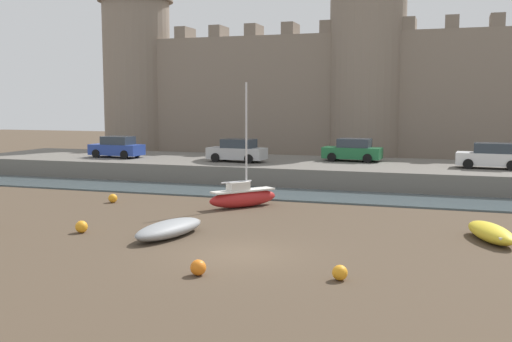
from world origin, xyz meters
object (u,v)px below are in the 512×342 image
object	(u,v)px
mooring_buoy_near_shore	(113,198)
car_quay_west	(491,156)
mooring_buoy_near_channel	(340,273)
car_quay_centre_east	(353,150)
rowboat_foreground_right	(169,228)
mooring_buoy_mid_mud	(198,268)
car_quay_east	(117,147)
car_quay_centre_west	(237,151)
mooring_buoy_off_centre	(81,227)
rowboat_foreground_centre	(491,232)
sailboat_near_channel_right	(243,196)

from	to	relation	value
mooring_buoy_near_shore	car_quay_west	xyz separation A→B (m)	(19.98, 12.21, 1.83)
mooring_buoy_near_channel	car_quay_centre_east	bearing A→B (deg)	98.21
rowboat_foreground_right	mooring_buoy_mid_mud	size ratio (longest dim) A/B	8.04
mooring_buoy_near_channel	car_quay_east	xyz separation A→B (m)	(-21.14, 22.03, 1.83)
mooring_buoy_mid_mud	car_quay_centre_west	xyz separation A→B (m)	(-6.90, 22.64, 1.82)
rowboat_foreground_right	mooring_buoy_off_centre	bearing A→B (deg)	-173.56
rowboat_foreground_centre	car_quay_centre_east	distance (m)	19.55
mooring_buoy_mid_mud	car_quay_east	bearing A→B (deg)	126.20
sailboat_near_channel_right	car_quay_centre_west	xyz separation A→B (m)	(-4.09, 10.42, 1.49)
rowboat_foreground_right	car_quay_west	distance (m)	23.13
rowboat_foreground_right	mooring_buoy_near_shore	bearing A→B (deg)	135.29
mooring_buoy_mid_mud	car_quay_centre_west	bearing A→B (deg)	106.94
mooring_buoy_off_centre	mooring_buoy_near_channel	distance (m)	12.06
car_quay_centre_west	car_quay_west	bearing A→B (deg)	3.13
mooring_buoy_near_shore	car_quay_centre_west	xyz separation A→B (m)	(3.18, 11.29, 1.83)
car_quay_west	car_quay_east	bearing A→B (deg)	-178.61
mooring_buoy_near_shore	car_quay_east	bearing A→B (deg)	120.06
rowboat_foreground_right	car_quay_west	bearing A→B (deg)	55.00
mooring_buoy_mid_mud	car_quay_centre_east	size ratio (longest dim) A/B	0.12
car_quay_west	car_quay_east	size ratio (longest dim) A/B	1.00
mooring_buoy_off_centre	car_quay_centre_east	world-z (taller)	car_quay_centre_east
car_quay_centre_west	rowboat_foreground_right	bearing A→B (deg)	-78.76
mooring_buoy_near_shore	mooring_buoy_near_channel	bearing A→B (deg)	-35.92
sailboat_near_channel_right	car_quay_centre_east	xyz separation A→B (m)	(3.62, 13.37, 1.49)
mooring_buoy_near_shore	mooring_buoy_mid_mud	world-z (taller)	mooring_buoy_mid_mud
rowboat_foreground_centre	car_quay_centre_east	size ratio (longest dim) A/B	0.86
mooring_buoy_near_shore	mooring_buoy_off_centre	bearing A→B (deg)	-68.08
mooring_buoy_mid_mud	car_quay_centre_east	distance (m)	25.66
mooring_buoy_mid_mud	car_quay_east	size ratio (longest dim) A/B	0.12
mooring_buoy_off_centre	rowboat_foreground_centre	bearing A→B (deg)	12.89
mooring_buoy_near_channel	car_quay_centre_west	bearing A→B (deg)	117.38
mooring_buoy_off_centre	car_quay_centre_east	size ratio (longest dim) A/B	0.12
sailboat_near_channel_right	car_quay_east	xyz separation A→B (m)	(-13.96, 10.69, 1.49)
rowboat_foreground_right	mooring_buoy_near_channel	size ratio (longest dim) A/B	8.51
mooring_buoy_off_centre	car_quay_west	size ratio (longest dim) A/B	0.12
car_quay_centre_west	sailboat_near_channel_right	bearing A→B (deg)	-68.58
sailboat_near_channel_right	car_quay_west	xyz separation A→B (m)	(12.71, 11.34, 1.49)
mooring_buoy_mid_mud	car_quay_centre_east	world-z (taller)	car_quay_centre_east
rowboat_foreground_right	mooring_buoy_near_channel	world-z (taller)	rowboat_foreground_right
mooring_buoy_near_shore	mooring_buoy_mid_mud	distance (m)	15.18
mooring_buoy_near_channel	sailboat_near_channel_right	bearing A→B (deg)	122.36
mooring_buoy_near_channel	car_quay_east	size ratio (longest dim) A/B	0.12
mooring_buoy_off_centre	mooring_buoy_near_shore	xyz separation A→B (m)	(-2.87, 7.12, -0.02)
car_quay_west	rowboat_foreground_centre	bearing A→B (deg)	-92.91
mooring_buoy_near_channel	car_quay_centre_west	xyz separation A→B (m)	(-11.27, 21.76, 1.83)
rowboat_foreground_centre	car_quay_centre_east	world-z (taller)	car_quay_centre_east
car_quay_centre_east	car_quay_east	distance (m)	17.78
mooring_buoy_mid_mud	car_quay_centre_east	xyz separation A→B (m)	(0.81, 25.58, 1.82)
mooring_buoy_near_channel	mooring_buoy_mid_mud	distance (m)	4.46
mooring_buoy_off_centre	car_quay_centre_west	size ratio (longest dim) A/B	0.12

